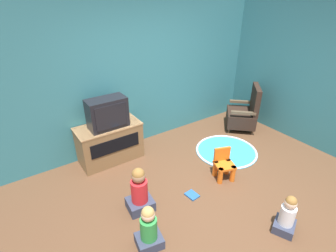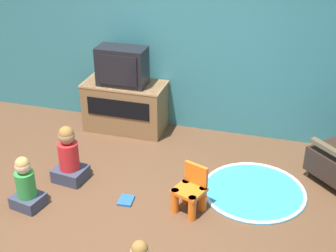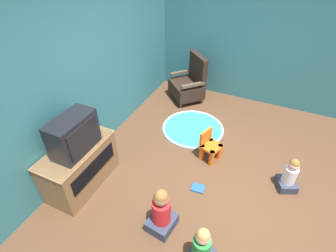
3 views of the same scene
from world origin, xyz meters
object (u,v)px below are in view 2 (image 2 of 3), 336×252
object	(u,v)px
tv_cabinet	(125,105)
book	(126,200)
television	(122,66)
child_watching_right	(26,186)
yellow_kid_chair	(190,193)
child_watching_center	(69,157)

from	to	relation	value
tv_cabinet	book	bearing A→B (deg)	-69.32
tv_cabinet	book	size ratio (longest dim) A/B	5.41
television	child_watching_right	size ratio (longest dim) A/B	1.06
book	television	bearing A→B (deg)	15.96
yellow_kid_chair	book	bearing A→B (deg)	-154.97
yellow_kid_chair	book	world-z (taller)	yellow_kid_chair
child_watching_center	child_watching_right	xyz separation A→B (m)	(-0.20, -0.56, -0.04)
tv_cabinet	yellow_kid_chair	distance (m)	1.95
child_watching_right	book	distance (m)	1.03
television	book	world-z (taller)	television
tv_cabinet	child_watching_center	distance (m)	1.34
yellow_kid_chair	child_watching_right	bearing A→B (deg)	-145.55
book	child_watching_center	bearing A→B (deg)	68.67
child_watching_center	child_watching_right	size ratio (longest dim) A/B	1.14
television	book	size ratio (longest dim) A/B	3.16
tv_cabinet	yellow_kid_chair	xyz separation A→B (m)	(1.26, -1.48, -0.14)
child_watching_center	tv_cabinet	bearing A→B (deg)	90.24
tv_cabinet	child_watching_right	bearing A→B (deg)	-100.60
television	yellow_kid_chair	size ratio (longest dim) A/B	1.28
yellow_kid_chair	television	bearing A→B (deg)	151.40
television	book	distance (m)	1.83
yellow_kid_chair	child_watching_right	xyz separation A→B (m)	(-1.61, -0.41, 0.05)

